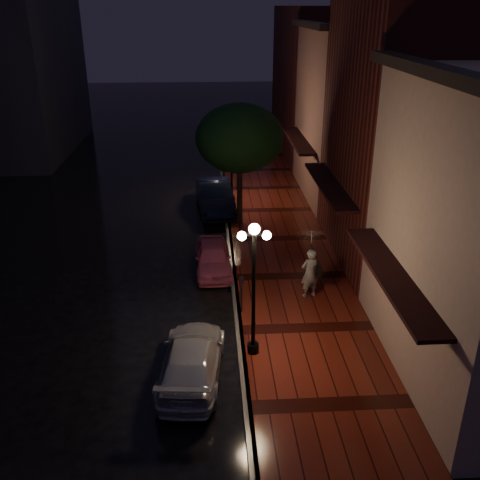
% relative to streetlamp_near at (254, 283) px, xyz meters
% --- Properties ---
extents(ground, '(120.00, 120.00, 0.00)m').
position_rel_streetlamp_near_xyz_m(ground, '(-0.35, 5.00, -2.60)').
color(ground, black).
rests_on(ground, ground).
extents(sidewalk, '(4.50, 60.00, 0.15)m').
position_rel_streetlamp_near_xyz_m(sidewalk, '(1.90, 5.00, -2.53)').
color(sidewalk, '#47140C').
rests_on(sidewalk, ground).
extents(curb, '(0.25, 60.00, 0.15)m').
position_rel_streetlamp_near_xyz_m(curb, '(-0.35, 5.00, -2.53)').
color(curb, '#595451').
rests_on(curb, ground).
extents(storefront_mid, '(5.00, 8.00, 11.00)m').
position_rel_streetlamp_near_xyz_m(storefront_mid, '(6.65, 7.00, 2.90)').
color(storefront_mid, '#511914').
rests_on(storefront_mid, ground).
extents(storefront_far, '(5.00, 8.00, 9.00)m').
position_rel_streetlamp_near_xyz_m(storefront_far, '(6.65, 15.00, 1.90)').
color(storefront_far, '#8C5951').
rests_on(storefront_far, ground).
extents(storefront_extra, '(5.00, 12.00, 10.00)m').
position_rel_streetlamp_near_xyz_m(storefront_extra, '(6.65, 25.00, 2.40)').
color(storefront_extra, '#511914').
rests_on(storefront_extra, ground).
extents(streetlamp_near, '(0.96, 0.36, 4.31)m').
position_rel_streetlamp_near_xyz_m(streetlamp_near, '(0.00, 0.00, 0.00)').
color(streetlamp_near, black).
rests_on(streetlamp_near, sidewalk).
extents(streetlamp_far, '(0.96, 0.36, 4.31)m').
position_rel_streetlamp_near_xyz_m(streetlamp_far, '(0.00, 14.00, 0.00)').
color(streetlamp_far, black).
rests_on(streetlamp_far, sidewalk).
extents(street_tree, '(4.16, 4.16, 5.80)m').
position_rel_streetlamp_near_xyz_m(street_tree, '(0.26, 10.99, 1.64)').
color(street_tree, black).
rests_on(street_tree, sidewalk).
extents(pink_car, '(1.55, 3.63, 1.22)m').
position_rel_streetlamp_near_xyz_m(pink_car, '(-1.14, 5.93, -1.99)').
color(pink_car, '#D15677').
rests_on(pink_car, ground).
extents(navy_car, '(2.17, 4.95, 1.58)m').
position_rel_streetlamp_near_xyz_m(navy_car, '(-0.95, 12.97, -1.81)').
color(navy_car, black).
rests_on(navy_car, ground).
extents(silver_car, '(2.14, 4.43, 1.24)m').
position_rel_streetlamp_near_xyz_m(silver_car, '(-1.86, -0.90, -1.98)').
color(silver_car, '#B3B3BB').
rests_on(silver_car, ground).
extents(woman_with_umbrella, '(1.10, 1.12, 2.65)m').
position_rel_streetlamp_near_xyz_m(woman_with_umbrella, '(2.35, 3.37, -0.70)').
color(woman_with_umbrella, white).
rests_on(woman_with_umbrella, sidewalk).
extents(parking_meter, '(0.14, 0.12, 1.38)m').
position_rel_streetlamp_near_xyz_m(parking_meter, '(-0.20, 2.41, -1.61)').
color(parking_meter, black).
rests_on(parking_meter, sidewalk).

